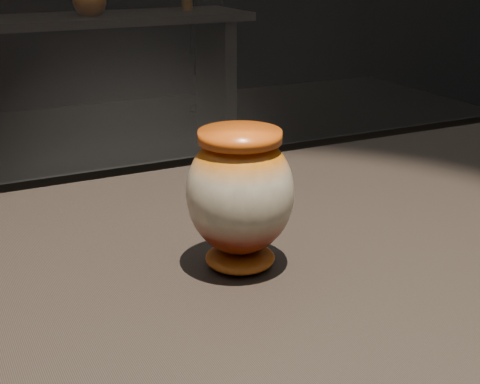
% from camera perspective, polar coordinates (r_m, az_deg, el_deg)
% --- Properties ---
extents(main_vase, '(0.15, 0.15, 0.18)m').
position_cam_1_polar(main_vase, '(0.83, 0.00, -0.21)').
color(main_vase, maroon).
rests_on(main_vase, display_plinth).
extents(back_shelf, '(2.00, 0.60, 0.90)m').
position_cam_1_polar(back_shelf, '(4.30, -12.70, 11.00)').
color(back_shelf, black).
rests_on(back_shelf, ground).
extents(back_vase_right, '(0.07, 0.07, 0.14)m').
position_cam_1_polar(back_vase_right, '(4.51, -4.54, 16.06)').
color(back_vase_right, brown).
rests_on(back_vase_right, back_shelf).
extents(visitor, '(0.72, 0.67, 1.65)m').
position_cam_1_polar(visitor, '(5.58, -2.70, 15.42)').
color(visitor, black).
rests_on(visitor, ground).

